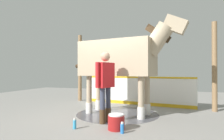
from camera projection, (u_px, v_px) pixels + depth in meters
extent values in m
cube|color=gray|center=(107.00, 116.00, 5.59)|extent=(16.00, 16.00, 0.02)
cylinder|color=#4C4C54|center=(118.00, 114.00, 5.80)|extent=(2.44, 2.44, 0.00)
cube|color=white|center=(137.00, 91.00, 7.42)|extent=(4.16, 0.70, 1.02)
cube|color=gold|center=(137.00, 77.00, 7.42)|extent=(4.17, 0.72, 0.06)
cube|color=gold|center=(137.00, 103.00, 7.41)|extent=(4.16, 0.71, 0.12)
cylinder|color=olive|center=(215.00, 66.00, 6.19)|extent=(0.16, 0.16, 2.85)
cylinder|color=olive|center=(80.00, 68.00, 8.51)|extent=(0.16, 0.16, 2.85)
cube|color=tan|center=(118.00, 59.00, 5.81)|extent=(2.29, 1.35, 1.03)
cylinder|color=tan|center=(147.00, 95.00, 5.69)|extent=(0.16, 0.16, 1.14)
cylinder|color=silver|center=(147.00, 109.00, 5.69)|extent=(0.20, 0.20, 0.32)
cylinder|color=tan|center=(141.00, 98.00, 5.18)|extent=(0.16, 0.16, 1.14)
cylinder|color=silver|center=(141.00, 113.00, 5.18)|extent=(0.20, 0.20, 0.32)
cylinder|color=tan|center=(99.00, 93.00, 6.42)|extent=(0.16, 0.16, 1.14)
cylinder|color=silver|center=(99.00, 105.00, 6.42)|extent=(0.20, 0.20, 0.32)
cylinder|color=tan|center=(89.00, 94.00, 5.92)|extent=(0.16, 0.16, 1.14)
cylinder|color=silver|center=(89.00, 108.00, 5.91)|extent=(0.20, 0.20, 0.32)
cylinder|color=tan|center=(158.00, 39.00, 5.28)|extent=(0.92, 0.59, 0.94)
cube|color=#382819|center=(158.00, 33.00, 5.28)|extent=(0.72, 0.17, 0.58)
cube|color=tan|center=(175.00, 25.00, 5.08)|extent=(0.69, 0.38, 0.56)
cylinder|color=#382819|center=(85.00, 63.00, 6.34)|extent=(0.71, 0.23, 0.35)
cylinder|color=#47331E|center=(102.00, 116.00, 4.71)|extent=(0.15, 0.15, 0.35)
cylinder|color=#383D51|center=(102.00, 99.00, 4.71)|extent=(0.13, 0.13, 0.52)
cylinder|color=#47331E|center=(108.00, 115.00, 4.90)|extent=(0.15, 0.15, 0.35)
cylinder|color=#383D51|center=(108.00, 97.00, 4.90)|extent=(0.13, 0.13, 0.52)
cube|color=red|center=(105.00, 75.00, 4.81)|extent=(0.36, 0.55, 0.62)
cylinder|color=red|center=(98.00, 75.00, 4.56)|extent=(0.09, 0.09, 0.58)
cylinder|color=red|center=(112.00, 74.00, 5.06)|extent=(0.09, 0.09, 0.58)
sphere|color=tan|center=(105.00, 57.00, 4.82)|extent=(0.24, 0.24, 0.24)
cylinder|color=maroon|center=(116.00, 123.00, 4.22)|extent=(0.36, 0.36, 0.31)
cylinder|color=white|center=(116.00, 115.00, 4.22)|extent=(0.33, 0.33, 0.03)
cylinder|color=#3399CC|center=(75.00, 124.00, 4.27)|extent=(0.07, 0.07, 0.19)
cylinder|color=white|center=(75.00, 119.00, 4.28)|extent=(0.05, 0.05, 0.04)
cylinder|color=blue|center=(122.00, 129.00, 3.97)|extent=(0.08, 0.08, 0.19)
cylinder|color=white|center=(122.00, 123.00, 3.97)|extent=(0.05, 0.05, 0.04)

